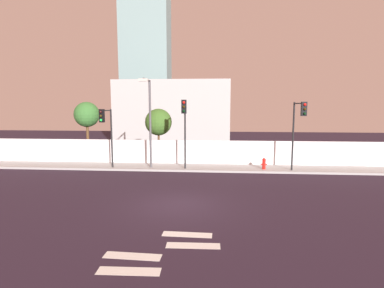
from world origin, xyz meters
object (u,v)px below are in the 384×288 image
at_px(fire_hydrant, 264,163).
at_px(traffic_light_right, 299,121).
at_px(traffic_light_left, 106,125).
at_px(traffic_light_center, 184,119).
at_px(roadside_tree_midleft, 158,122).
at_px(street_lamp_curbside, 149,116).
at_px(roadside_tree_leftmost, 87,115).

bearing_deg(fire_hydrant, traffic_light_right, -26.58).
height_order(traffic_light_left, traffic_light_center, traffic_light_center).
bearing_deg(traffic_light_left, roadside_tree_midleft, 53.63).
xyz_separation_m(traffic_light_left, street_lamp_curbside, (2.95, 0.47, 0.67)).
height_order(roadside_tree_leftmost, roadside_tree_midleft, roadside_tree_leftmost).
bearing_deg(traffic_light_right, fire_hydrant, 153.42).
bearing_deg(roadside_tree_leftmost, traffic_light_left, -52.13).
bearing_deg(roadside_tree_midleft, fire_hydrant, -21.36).
height_order(traffic_light_right, roadside_tree_midleft, traffic_light_right).
height_order(traffic_light_center, street_lamp_curbside, street_lamp_curbside).
distance_m(traffic_light_left, traffic_light_center, 5.52).
xyz_separation_m(street_lamp_curbside, roadside_tree_midleft, (-0.02, 3.51, -0.67)).
bearing_deg(traffic_light_center, traffic_light_left, 179.13).
bearing_deg(street_lamp_curbside, roadside_tree_leftmost, 149.86).
bearing_deg(roadside_tree_leftmost, street_lamp_curbside, -30.14).
bearing_deg(traffic_light_center, street_lamp_curbside, 167.73).
xyz_separation_m(traffic_light_center, traffic_light_right, (7.54, -0.11, -0.08)).
xyz_separation_m(traffic_light_left, fire_hydrant, (11.04, 0.81, -2.68)).
distance_m(fire_hydrant, roadside_tree_midleft, 9.11).
height_order(traffic_light_center, roadside_tree_leftmost, traffic_light_center).
bearing_deg(traffic_light_right, traffic_light_left, 179.17).
height_order(traffic_light_center, traffic_light_right, traffic_light_center).
relative_size(traffic_light_left, traffic_light_right, 0.90).
xyz_separation_m(fire_hydrant, roadside_tree_midleft, (-8.11, 3.17, 2.68)).
bearing_deg(roadside_tree_midleft, street_lamp_curbside, -89.69).
relative_size(traffic_light_right, roadside_tree_midleft, 1.08).
bearing_deg(traffic_light_left, traffic_light_center, -0.87).
xyz_separation_m(traffic_light_right, roadside_tree_midleft, (-10.11, 4.17, -0.35)).
xyz_separation_m(street_lamp_curbside, fire_hydrant, (8.09, 0.34, -3.35)).
height_order(traffic_light_left, traffic_light_right, traffic_light_right).
bearing_deg(fire_hydrant, roadside_tree_leftmost, 167.36).
bearing_deg(street_lamp_curbside, traffic_light_right, -3.75).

